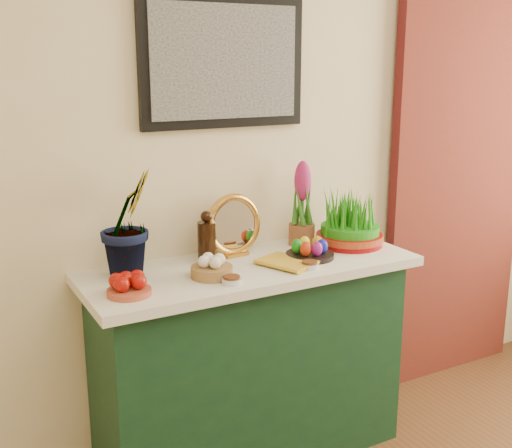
# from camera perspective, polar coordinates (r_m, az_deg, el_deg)

# --- Properties ---
(sideboard) EXTENTS (1.30, 0.45, 0.85)m
(sideboard) POSITION_cam_1_polar(r_m,az_deg,el_deg) (2.84, -0.50, -12.50)
(sideboard) COLOR #14381D
(sideboard) RESTS_ON ground
(tablecloth) EXTENTS (1.40, 0.55, 0.04)m
(tablecloth) POSITION_cam_1_polar(r_m,az_deg,el_deg) (2.67, -0.52, -3.93)
(tablecloth) COLOR white
(tablecloth) RESTS_ON sideboard
(hyacinth_green) EXTENTS (0.36, 0.35, 0.56)m
(hyacinth_green) POSITION_cam_1_polar(r_m,az_deg,el_deg) (2.49, -11.34, 1.64)
(hyacinth_green) COLOR #2C6D1C
(hyacinth_green) RESTS_ON tablecloth
(apple_bowl) EXTENTS (0.20, 0.20, 0.08)m
(apple_bowl) POSITION_cam_1_polar(r_m,az_deg,el_deg) (2.34, -11.23, -5.43)
(apple_bowl) COLOR #AF4A2F
(apple_bowl) RESTS_ON tablecloth
(garlic_basket) EXTENTS (0.17, 0.17, 0.09)m
(garlic_basket) POSITION_cam_1_polar(r_m,az_deg,el_deg) (2.49, -3.95, -3.90)
(garlic_basket) COLOR olive
(garlic_basket) RESTS_ON tablecloth
(vinegar_cruet) EXTENTS (0.08, 0.08, 0.22)m
(vinegar_cruet) POSITION_cam_1_polar(r_m,az_deg,el_deg) (2.65, -4.40, -1.42)
(vinegar_cruet) COLOR black
(vinegar_cruet) RESTS_ON tablecloth
(mirror) EXTENTS (0.27, 0.09, 0.27)m
(mirror) POSITION_cam_1_polar(r_m,az_deg,el_deg) (2.74, -2.00, -0.16)
(mirror) COLOR gold
(mirror) RESTS_ON tablecloth
(book) EXTENTS (0.22, 0.26, 0.03)m
(book) POSITION_cam_1_polar(r_m,az_deg,el_deg) (2.57, 1.66, -3.81)
(book) COLOR gold
(book) RESTS_ON tablecloth
(spice_dish_left) EXTENTS (0.08, 0.08, 0.03)m
(spice_dish_left) POSITION_cam_1_polar(r_m,az_deg,el_deg) (2.42, -2.16, -5.00)
(spice_dish_left) COLOR silver
(spice_dish_left) RESTS_ON tablecloth
(spice_dish_right) EXTENTS (0.08, 0.08, 0.03)m
(spice_dish_right) POSITION_cam_1_polar(r_m,az_deg,el_deg) (2.61, 4.78, -3.65)
(spice_dish_right) COLOR silver
(spice_dish_right) RESTS_ON tablecloth
(egg_plate) EXTENTS (0.25, 0.25, 0.09)m
(egg_plate) POSITION_cam_1_polar(r_m,az_deg,el_deg) (2.73, 4.85, -2.38)
(egg_plate) COLOR black
(egg_plate) RESTS_ON tablecloth
(hyacinth_pink) EXTENTS (0.12, 0.12, 0.39)m
(hyacinth_pink) POSITION_cam_1_polar(r_m,az_deg,el_deg) (2.89, 4.12, 1.47)
(hyacinth_pink) COLOR brown
(hyacinth_pink) RESTS_ON tablecloth
(wheatgrass_sabzeh) EXTENTS (0.31, 0.31, 0.25)m
(wheatgrass_sabzeh) POSITION_cam_1_polar(r_m,az_deg,el_deg) (2.93, 8.38, 0.22)
(wheatgrass_sabzeh) COLOR #90070A
(wheatgrass_sabzeh) RESTS_ON tablecloth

